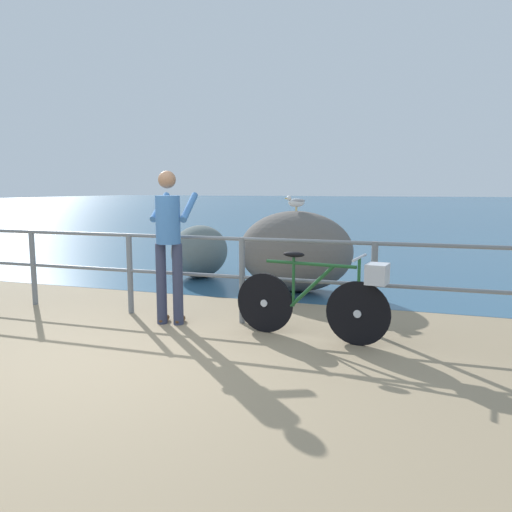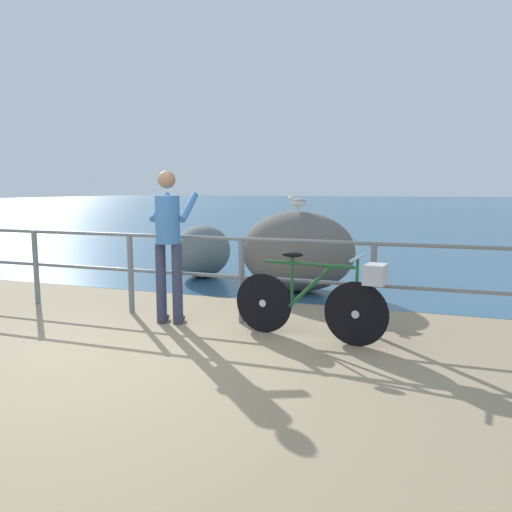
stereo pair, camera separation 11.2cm
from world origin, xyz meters
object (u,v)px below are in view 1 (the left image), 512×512
breakwater_boulder_main (296,251)px  breakwater_boulder_left (200,251)px  person_at_railing (169,240)px  bicycle (323,297)px  seagull (296,202)px

breakwater_boulder_main → breakwater_boulder_left: breakwater_boulder_main is taller
person_at_railing → breakwater_boulder_left: bearing=9.6°
bicycle → seagull: 2.64m
bicycle → person_at_railing: 1.90m
bicycle → seagull: bearing=118.3°
breakwater_boulder_left → seagull: size_ratio=4.02×
person_at_railing → bicycle: bearing=-101.2°
breakwater_boulder_left → seagull: (1.91, -0.65, 0.91)m
breakwater_boulder_main → person_at_railing: bearing=-113.2°
person_at_railing → breakwater_boulder_left: 3.08m
person_at_railing → seagull: bearing=-31.8°
breakwater_boulder_main → seagull: bearing=-71.9°
person_at_railing → seagull: person_at_railing is taller
person_at_railing → seagull: 2.47m
bicycle → breakwater_boulder_left: size_ratio=1.32×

